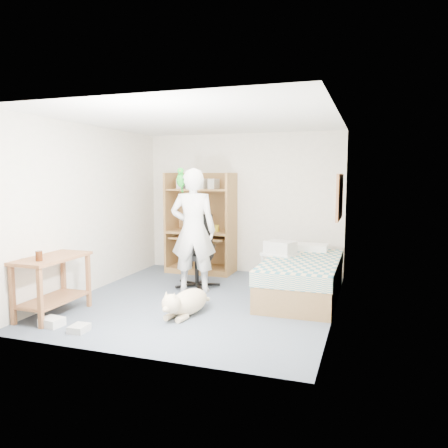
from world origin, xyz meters
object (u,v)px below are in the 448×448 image
office_chair (197,261)px  printer_cart (280,266)px  computer_hutch (202,227)px  person (193,230)px  bed (302,278)px  dog (187,302)px  side_desk (52,277)px

office_chair → printer_cart: office_chair is taller
computer_hutch → person: bearing=-73.7°
printer_cart → bed: bearing=-16.1°
person → dog: 1.38m
person → printer_cart: person is taller
bed → side_desk: bearing=-147.5°
side_desk → computer_hutch: bearing=73.9°
office_chair → printer_cart: size_ratio=1.91×
side_desk → dog: (1.59, 0.54, -0.33)m
computer_hutch → dog: computer_hutch is taller
bed → printer_cart: (-0.38, 0.26, 0.10)m
bed → office_chair: bearing=175.8°
office_chair → side_desk: bearing=-134.6°
computer_hutch → printer_cart: bearing=-27.9°
computer_hutch → bed: computer_hutch is taller
computer_hutch → bed: size_ratio=0.89×
bed → person: (-1.62, -0.19, 0.64)m
dog → bed: bearing=55.5°
office_chair → person: bearing=-91.8°
person → side_desk: bearing=39.4°
person → office_chair: bearing=-91.8°
bed → side_desk: 3.39m
bed → dog: 1.80m
office_chair → person: size_ratio=0.60×
computer_hutch → office_chair: bearing=-72.3°
side_desk → dog: 1.71m
dog → person: bearing=118.2°
bed → office_chair: size_ratio=1.80×
side_desk → dog: bearing=18.7°
person → printer_cart: size_ratio=3.17×
bed → printer_cart: bearing=145.1°
bed → dog: bed is taller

